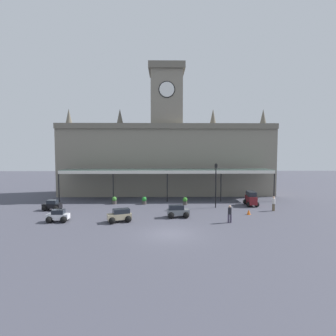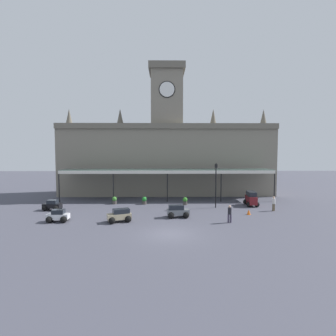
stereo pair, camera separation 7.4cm
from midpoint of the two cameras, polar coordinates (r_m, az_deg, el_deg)
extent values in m
plane|color=#444551|center=(22.44, 0.30, -14.00)|extent=(140.00, 140.00, 0.00)
cube|color=gray|center=(42.38, -0.35, 1.79)|extent=(32.80, 6.54, 10.90)
cube|color=#6C6558|center=(39.12, -0.29, 9.05)|extent=(32.80, 0.30, 0.80)
cube|color=gray|center=(43.15, -0.35, 14.55)|extent=(4.80, 4.80, 8.17)
cube|color=#665F53|center=(44.25, -0.35, 20.39)|extent=(5.50, 5.50, 1.00)
cylinder|color=white|center=(40.94, -0.31, 16.55)|extent=(2.20, 0.12, 2.20)
cylinder|color=black|center=(40.98, -0.31, 16.54)|extent=(2.46, 0.06, 2.46)
cone|color=#5F594E|center=(45.23, -20.59, 10.25)|extent=(1.10, 1.10, 2.60)
cone|color=#5F594E|center=(43.26, -10.35, 10.73)|extent=(1.10, 1.10, 2.60)
cone|color=#5F594E|center=(43.42, 9.61, 10.71)|extent=(1.10, 1.10, 2.60)
cone|color=#5F594E|center=(45.56, 19.73, 10.21)|extent=(1.10, 1.10, 2.60)
cube|color=#38564C|center=(36.98, -0.25, -0.38)|extent=(29.03, 3.20, 0.16)
cube|color=silver|center=(35.40, -0.21, -0.89)|extent=(29.03, 0.12, 0.44)
cylinder|color=black|center=(38.40, -22.47, -3.73)|extent=(0.14, 0.14, 4.14)
cylinder|color=black|center=(36.39, -11.75, -3.92)|extent=(0.14, 0.14, 4.14)
cylinder|color=black|center=(35.75, -0.22, -3.98)|extent=(0.14, 0.14, 4.14)
cylinder|color=black|center=(36.58, 11.25, -3.88)|extent=(0.14, 0.14, 4.14)
cylinder|color=black|center=(38.77, 21.81, -3.65)|extent=(0.14, 0.14, 4.14)
cube|color=maroon|center=(34.93, 17.36, -6.52)|extent=(1.10, 2.45, 0.95)
cube|color=#1E232B|center=(34.86, 17.36, -5.29)|extent=(1.02, 1.95, 0.55)
sphere|color=black|center=(34.33, 18.48, -7.44)|extent=(0.64, 0.64, 0.64)
sphere|color=black|center=(34.08, 16.93, -7.49)|extent=(0.64, 0.64, 0.64)
sphere|color=black|center=(35.93, 17.73, -6.94)|extent=(0.64, 0.64, 0.64)
sphere|color=black|center=(35.70, 16.25, -6.98)|extent=(0.64, 0.64, 0.64)
cube|color=silver|center=(28.03, -22.64, -9.60)|extent=(2.08, 0.95, 0.50)
cube|color=#1E232B|center=(27.92, -22.56, -8.68)|extent=(1.13, 0.84, 0.42)
sphere|color=black|center=(27.91, -24.26, -10.11)|extent=(0.64, 0.64, 0.64)
sphere|color=black|center=(28.71, -23.61, -9.72)|extent=(0.64, 0.64, 0.64)
sphere|color=black|center=(27.46, -21.59, -10.28)|extent=(0.64, 0.64, 0.64)
sphere|color=black|center=(28.27, -21.01, -9.86)|extent=(0.64, 0.64, 0.64)
cube|color=slate|center=(27.65, 2.10, -9.45)|extent=(2.31, 1.07, 0.55)
cube|color=#1E232B|center=(27.52, 1.69, -8.44)|extent=(1.61, 0.95, 0.45)
sphere|color=black|center=(28.24, 3.56, -9.64)|extent=(0.64, 0.64, 0.64)
sphere|color=black|center=(27.38, 3.86, -10.07)|extent=(0.64, 0.64, 0.64)
sphere|color=black|center=(28.05, 0.39, -9.73)|extent=(0.64, 0.64, 0.64)
sphere|color=black|center=(27.18, 0.58, -10.16)|extent=(0.64, 0.64, 0.64)
cube|color=black|center=(33.61, -23.70, -7.45)|extent=(2.12, 1.07, 0.50)
cube|color=#1E232B|center=(33.51, -23.65, -6.68)|extent=(1.17, 0.90, 0.42)
sphere|color=black|center=(33.60, -25.08, -7.84)|extent=(0.64, 0.64, 0.64)
sphere|color=black|center=(34.35, -24.35, -7.57)|extent=(0.64, 0.64, 0.64)
sphere|color=black|center=(32.96, -23.02, -8.00)|extent=(0.64, 0.64, 0.64)
sphere|color=black|center=(33.72, -22.32, -7.72)|extent=(0.64, 0.64, 0.64)
cube|color=tan|center=(26.29, -10.53, -10.19)|extent=(2.42, 1.66, 0.55)
cube|color=#1E232B|center=(26.22, -10.11, -9.10)|extent=(1.75, 1.34, 0.45)
sphere|color=black|center=(25.78, -12.03, -11.01)|extent=(0.64, 0.64, 0.64)
sphere|color=black|center=(26.64, -12.38, -10.53)|extent=(0.64, 0.64, 0.64)
sphere|color=black|center=(26.09, -8.62, -10.79)|extent=(0.64, 0.64, 0.64)
sphere|color=black|center=(26.94, -9.08, -10.33)|extent=(0.64, 0.64, 0.64)
cylinder|color=brown|center=(32.72, 21.57, -7.89)|extent=(0.17, 0.17, 0.82)
cylinder|color=brown|center=(32.90, 21.78, -7.83)|extent=(0.17, 0.17, 0.82)
cylinder|color=silver|center=(32.68, 21.70, -6.62)|extent=(0.34, 0.34, 0.62)
sphere|color=tan|center=(32.61, 21.72, -5.89)|extent=(0.23, 0.23, 0.23)
cylinder|color=#3F384C|center=(26.31, 12.80, -10.52)|extent=(0.17, 0.17, 0.82)
cylinder|color=#3F384C|center=(26.34, 13.28, -10.50)|extent=(0.17, 0.17, 0.82)
cylinder|color=black|center=(26.16, 13.06, -8.98)|extent=(0.34, 0.34, 0.62)
sphere|color=tan|center=(26.07, 13.07, -8.07)|extent=(0.23, 0.23, 0.23)
cylinder|color=black|center=(32.39, 10.16, -4.21)|extent=(0.13, 0.13, 4.83)
cube|color=black|center=(32.14, 10.22, 0.45)|extent=(0.30, 0.30, 0.44)
sphere|color=black|center=(32.13, 10.22, 0.94)|extent=(0.14, 0.14, 0.14)
cone|color=orange|center=(30.11, 16.90, -9.04)|extent=(0.40, 0.40, 0.56)
cylinder|color=#47423D|center=(34.44, -5.21, -7.42)|extent=(0.56, 0.56, 0.42)
sphere|color=#227F2B|center=(34.36, -5.21, -6.68)|extent=(0.60, 0.60, 0.60)
cylinder|color=#47423D|center=(35.12, -11.53, -7.26)|extent=(0.56, 0.56, 0.42)
sphere|color=#3E8230|center=(35.04, -11.54, -6.54)|extent=(0.60, 0.60, 0.60)
cylinder|color=#47423D|center=(34.04, 3.61, -7.54)|extent=(0.56, 0.56, 0.42)
sphere|color=#327D25|center=(33.95, 3.61, -6.80)|extent=(0.60, 0.60, 0.60)
camera|label=1|loc=(0.04, -90.07, 0.00)|focal=28.35mm
camera|label=2|loc=(0.04, 89.93, 0.00)|focal=28.35mm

